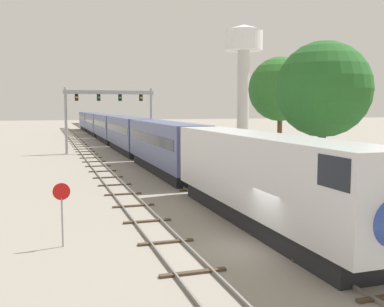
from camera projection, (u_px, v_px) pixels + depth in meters
name	position (u px, v px, depth m)	size (l,w,h in m)	color
ground_plane	(255.00, 249.00, 19.81)	(400.00, 400.00, 0.00)	gray
track_main	(111.00, 143.00, 77.18)	(2.60, 200.00, 0.16)	slate
track_near	(89.00, 156.00, 56.57)	(2.60, 160.00, 0.16)	slate
passenger_train	(116.00, 130.00, 71.39)	(3.04, 120.98, 4.80)	silver
signal_gantry	(110.00, 106.00, 60.95)	(12.10, 0.49, 8.75)	#999BA0
water_tower	(244.00, 52.00, 96.39)	(8.19, 8.19, 23.60)	beige
stop_sign	(62.00, 205.00, 19.93)	(0.76, 0.08, 2.88)	gray
trackside_tree_left	(280.00, 89.00, 52.38)	(7.46, 7.46, 12.00)	brown
trackside_tree_mid	(323.00, 90.00, 32.73)	(6.95, 6.95, 10.95)	brown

